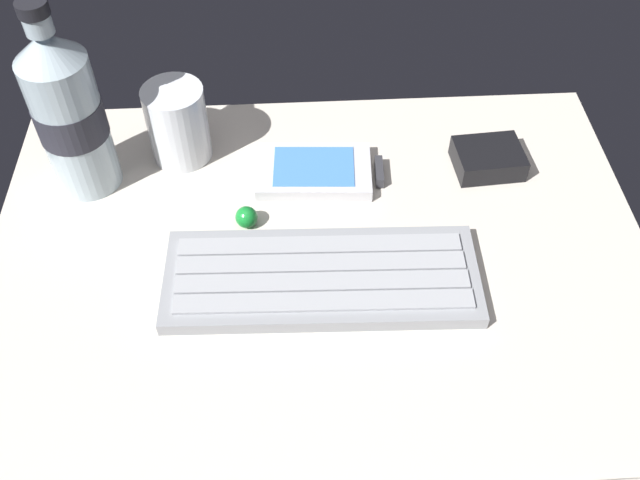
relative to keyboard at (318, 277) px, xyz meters
The scene contains 7 objects.
ground_plane 3.04cm from the keyboard, 82.69° to the left, with size 64.00×48.00×2.80cm.
keyboard is the anchor object (origin of this frame).
handheld_device 14.19cm from the keyboard, 86.07° to the left, with size 13.11×8.28×1.50cm.
juice_cup 23.28cm from the keyboard, 126.66° to the left, with size 6.40×6.40×8.50cm.
water_bottle 28.84cm from the keyboard, 147.18° to the left, with size 6.73×6.73×20.80cm.
charger_block 23.86cm from the keyboard, 37.62° to the left, with size 7.00×5.60×2.40cm, color black.
trackball_mouse 10.18cm from the keyboard, 131.11° to the left, with size 2.20×2.20×2.20cm, color #198C33.
Camera 1 is at (-2.39, -42.30, 52.55)cm, focal length 39.62 mm.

